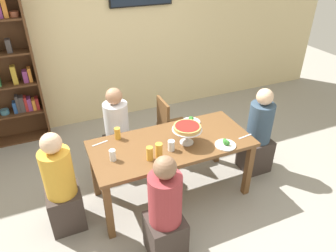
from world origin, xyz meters
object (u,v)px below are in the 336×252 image
(diner_head_east, at_px, (258,137))
(chair_far_right, at_px, (171,125))
(dining_table, at_px, (172,149))
(diner_far_left, at_px, (118,136))
(salad_plate_far_diner, at_px, (191,121))
(diner_near_left, at_px, (165,216))
(water_glass_clear_far, at_px, (113,155))
(water_glass_clear_near, at_px, (171,146))
(beer_glass_amber_short, at_px, (150,154))
(deep_dish_pizza_stand, at_px, (187,129))
(cutlery_knife_near, at_px, (245,136))
(beer_glass_amber_tall, at_px, (159,151))
(diner_head_west, at_px, (62,189))
(cutlery_fork_near, at_px, (100,143))
(salad_plate_near_diner, at_px, (226,144))
(beer_glass_amber_spare, at_px, (117,133))

(diner_head_east, height_order, chair_far_right, diner_head_east)
(dining_table, xyz_separation_m, diner_far_left, (-0.42, 0.73, -0.16))
(chair_far_right, distance_m, salad_plate_far_diner, 0.51)
(diner_near_left, relative_size, water_glass_clear_far, 9.65)
(dining_table, bearing_deg, water_glass_clear_near, -115.36)
(salad_plate_far_diner, bearing_deg, beer_glass_amber_short, -145.13)
(diner_head_east, height_order, beer_glass_amber_short, diner_head_east)
(deep_dish_pizza_stand, bearing_deg, salad_plate_far_diner, 56.93)
(diner_far_left, bearing_deg, diner_near_left, 1.56)
(diner_far_left, distance_m, cutlery_knife_near, 1.57)
(beer_glass_amber_tall, height_order, water_glass_clear_near, beer_glass_amber_tall)
(diner_head_west, height_order, water_glass_clear_near, diner_head_west)
(chair_far_right, relative_size, beer_glass_amber_tall, 5.39)
(deep_dish_pizza_stand, bearing_deg, water_glass_clear_far, 179.11)
(chair_far_right, relative_size, cutlery_knife_near, 4.83)
(diner_head_west, relative_size, chair_far_right, 1.32)
(dining_table, relative_size, diner_far_left, 1.53)
(dining_table, relative_size, diner_head_east, 1.53)
(water_glass_clear_near, bearing_deg, cutlery_knife_near, -6.08)
(diner_far_left, distance_m, beer_glass_amber_short, 0.99)
(beer_glass_amber_tall, distance_m, cutlery_knife_near, 1.03)
(diner_head_east, relative_size, cutlery_fork_near, 6.39)
(salad_plate_far_diner, bearing_deg, salad_plate_near_diner, -78.50)
(diner_far_left, distance_m, beer_glass_amber_tall, 1.00)
(salad_plate_far_diner, relative_size, cutlery_knife_near, 1.22)
(beer_glass_amber_spare, height_order, cutlery_knife_near, beer_glass_amber_spare)
(salad_plate_near_diner, bearing_deg, diner_far_left, 132.47)
(beer_glass_amber_tall, height_order, cutlery_knife_near, beer_glass_amber_tall)
(diner_near_left, bearing_deg, cutlery_fork_near, 18.63)
(diner_far_left, relative_size, diner_near_left, 1.00)
(diner_near_left, xyz_separation_m, cutlery_fork_near, (-0.34, 1.01, 0.25))
(beer_glass_amber_spare, distance_m, cutlery_fork_near, 0.22)
(dining_table, relative_size, diner_head_west, 1.53)
(salad_plate_far_diner, height_order, water_glass_clear_near, water_glass_clear_near)
(diner_far_left, height_order, water_glass_clear_near, diner_far_left)
(beer_glass_amber_short, height_order, beer_glass_amber_spare, beer_glass_amber_short)
(diner_head_east, distance_m, cutlery_knife_near, 0.53)
(chair_far_right, xyz_separation_m, beer_glass_amber_tall, (-0.53, -0.92, 0.34))
(dining_table, xyz_separation_m, diner_near_left, (-0.38, -0.73, -0.16))
(dining_table, relative_size, beer_glass_amber_short, 11.82)
(cutlery_fork_near, xyz_separation_m, cutlery_knife_near, (1.52, -0.50, 0.00))
(cutlery_fork_near, bearing_deg, diner_near_left, 95.35)
(diner_near_left, height_order, chair_far_right, diner_near_left)
(chair_far_right, distance_m, water_glass_clear_far, 1.29)
(salad_plate_near_diner, relative_size, beer_glass_amber_spare, 1.70)
(dining_table, xyz_separation_m, beer_glass_amber_tall, (-0.22, -0.19, 0.17))
(beer_glass_amber_spare, relative_size, cutlery_knife_near, 0.73)
(diner_far_left, distance_m, salad_plate_far_diner, 0.96)
(diner_near_left, relative_size, beer_glass_amber_spare, 8.71)
(dining_table, xyz_separation_m, chair_far_right, (0.31, 0.72, -0.16))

